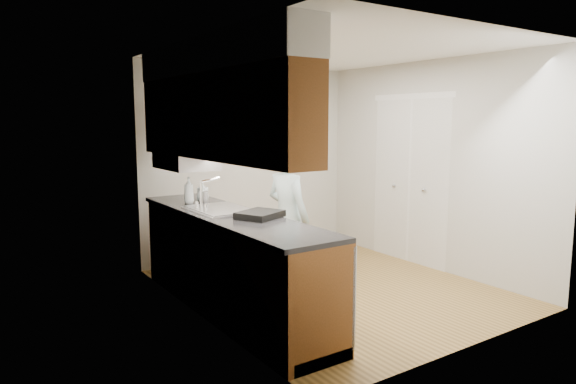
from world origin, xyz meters
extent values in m
plane|color=olive|center=(0.00, 0.00, 0.00)|extent=(3.50, 3.50, 0.00)
plane|color=white|center=(0.00, 0.00, 2.50)|extent=(3.50, 3.50, 0.00)
cube|color=#B8B7AD|center=(-1.50, 0.00, 1.25)|extent=(0.02, 3.50, 2.50)
cube|color=#B8B7AD|center=(1.50, 0.00, 1.25)|extent=(0.02, 3.50, 2.50)
cube|color=#B8B7AD|center=(0.00, 1.75, 1.25)|extent=(3.00, 0.02, 2.50)
cube|color=brown|center=(-1.20, 0.00, 0.45)|extent=(0.60, 2.80, 0.90)
cube|color=black|center=(-1.21, 0.00, 0.92)|extent=(0.63, 2.80, 0.04)
cube|color=#B2B2B7|center=(-1.20, 0.20, 0.89)|extent=(0.48, 0.68, 0.14)
cube|color=#B2B2B7|center=(-1.20, 0.20, 0.94)|extent=(0.52, 0.72, 0.01)
cube|color=#B2B2B7|center=(-0.91, -1.10, 0.47)|extent=(0.03, 0.60, 0.80)
cube|color=brown|center=(-1.33, 0.00, 1.83)|extent=(0.33, 2.80, 0.75)
cube|color=silver|center=(-1.33, 0.00, 2.35)|extent=(0.35, 2.80, 0.30)
cube|color=#A5A5AA|center=(-1.27, 0.85, 1.37)|extent=(0.46, 0.75, 0.16)
cube|color=white|center=(1.49, 0.30, 1.02)|extent=(0.02, 1.22, 2.05)
cube|color=slate|center=(-0.45, 0.17, 0.01)|extent=(0.61, 0.90, 0.02)
imported|color=#ABCBD0|center=(-0.45, 0.17, 0.89)|extent=(0.50, 0.67, 1.75)
imported|color=silver|center=(-1.28, 0.77, 1.08)|extent=(0.13, 0.13, 0.27)
imported|color=silver|center=(-1.08, 0.87, 1.04)|extent=(0.13, 0.13, 0.21)
imported|color=silver|center=(-1.11, 0.80, 1.02)|extent=(0.18, 0.18, 0.17)
cylinder|color=#A5A5AA|center=(-1.15, 0.66, 1.00)|extent=(0.08, 0.08, 0.13)
cube|color=black|center=(-1.09, -0.34, 0.97)|extent=(0.46, 0.43, 0.06)
camera|label=1|loc=(-3.36, -4.16, 1.80)|focal=32.00mm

